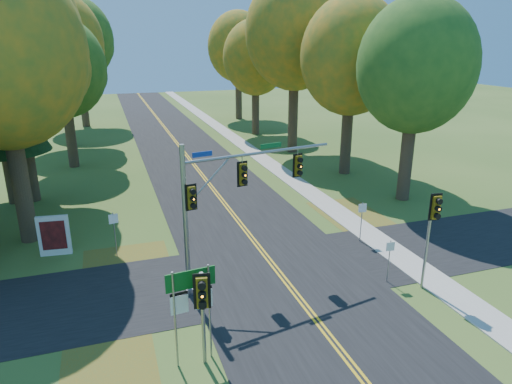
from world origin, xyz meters
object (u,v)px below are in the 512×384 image
object	(u,v)px
info_kiosk	(54,236)
traffic_mast	(225,195)
east_signal_pole	(433,218)
route_sign_cluster	(192,297)

from	to	relation	value
info_kiosk	traffic_mast	bearing A→B (deg)	-30.56
traffic_mast	info_kiosk	bearing A→B (deg)	132.31
east_signal_pole	route_sign_cluster	distance (m)	10.24
east_signal_pole	route_sign_cluster	bearing A→B (deg)	-165.62
route_sign_cluster	east_signal_pole	bearing A→B (deg)	1.74
traffic_mast	east_signal_pole	distance (m)	8.44
traffic_mast	route_sign_cluster	size ratio (longest dim) A/B	2.02
traffic_mast	route_sign_cluster	xyz separation A→B (m)	(-2.31, -4.49, -1.68)
info_kiosk	east_signal_pole	bearing A→B (deg)	-23.32
traffic_mast	info_kiosk	xyz separation A→B (m)	(-7.24, 5.43, -3.08)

